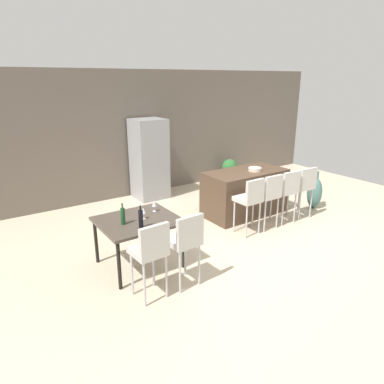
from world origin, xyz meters
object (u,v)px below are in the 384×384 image
bar_chair_far (303,184)px  wine_bottle_end (123,216)px  kitchen_island (245,193)px  fruit_bowl (255,169)px  bar_chair_left (250,198)px  bar_chair_middle (269,193)px  bar_chair_right (287,189)px  wine_glass_right (143,211)px  dining_chair_far (185,239)px  wine_bottle_middle (141,219)px  wine_glass_left (154,204)px  potted_plant (230,168)px  dining_chair_near (150,249)px  floor_vase (315,193)px  refrigerator (149,159)px  dining_table (138,224)px

bar_chair_far → wine_bottle_end: (-3.80, 0.07, 0.17)m
kitchen_island → fruit_bowl: (0.15, -0.10, 0.50)m
bar_chair_left → bar_chair_middle: size_ratio=1.00×
bar_chair_right → wine_glass_right: (-2.99, 0.08, 0.17)m
dining_chair_far → wine_bottle_middle: (-0.36, 0.56, 0.17)m
bar_chair_left → wine_glass_left: size_ratio=6.03×
bar_chair_right → potted_plant: bearing=70.7°
bar_chair_far → dining_chair_near: same height
wine_bottle_middle → fruit_bowl: bearing=16.6°
bar_chair_middle → wine_glass_left: size_ratio=6.03×
kitchen_island → wine_glass_left: (-2.38, -0.54, 0.40)m
bar_chair_far → wine_glass_left: 3.21m
bar_chair_middle → fruit_bowl: (0.31, 0.70, 0.26)m
floor_vase → wine_glass_left: bearing=179.1°
wine_bottle_end → potted_plant: wine_bottle_end is taller
wine_bottle_end → bar_chair_right: bearing=-1.1°
wine_glass_right → bar_chair_right: bearing=-1.6°
fruit_bowl → floor_vase: fruit_bowl is taller
dining_chair_far → wine_bottle_end: (-0.51, 0.82, 0.17)m
wine_bottle_middle → potted_plant: 5.18m
dining_chair_near → wine_bottle_middle: size_ratio=3.21×
refrigerator → kitchen_island: bearing=-61.8°
dining_table → wine_bottle_middle: (-0.10, -0.30, 0.20)m
bar_chair_left → wine_bottle_middle: (-2.22, -0.19, 0.17)m
dining_chair_far → fruit_bowl: bearing=28.9°
fruit_bowl → bar_chair_right: bearing=-75.8°
dining_table → wine_glass_right: bearing=-18.0°
bar_chair_left → floor_vase: 2.15m
bar_chair_far → dining_chair_far: size_ratio=1.00×
kitchen_island → dining_chair_far: bearing=-148.0°
dining_chair_far → wine_glass_right: bearing=102.2°
bar_chair_middle → fruit_bowl: 0.81m
floor_vase → kitchen_island: bearing=158.2°
refrigerator → wine_bottle_middle: bearing=-119.5°
wine_bottle_middle → wine_glass_left: size_ratio=1.88×
wine_bottle_middle → fruit_bowl: wine_bottle_middle is taller
wine_glass_right → refrigerator: (1.55, 2.78, 0.06)m
dining_chair_near → wine_bottle_middle: bearing=74.5°
dining_chair_far → wine_glass_left: (0.10, 1.02, 0.17)m
refrigerator → floor_vase: bearing=-45.7°
floor_vase → potted_plant: 2.65m
wine_glass_left → bar_chair_far: bearing=-4.7°
bar_chair_far → potted_plant: 2.92m
bar_chair_left → floor_vase: size_ratio=1.27×
wine_glass_right → potted_plant: (3.99, 2.77, -0.50)m
bar_chair_middle → dining_table: bearing=177.6°
dining_table → floor_vase: size_ratio=1.38×
refrigerator → fruit_bowl: refrigerator is taller
bar_chair_middle → refrigerator: (-0.95, 2.86, 0.22)m
bar_chair_middle → wine_glass_left: bar_chair_middle is taller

